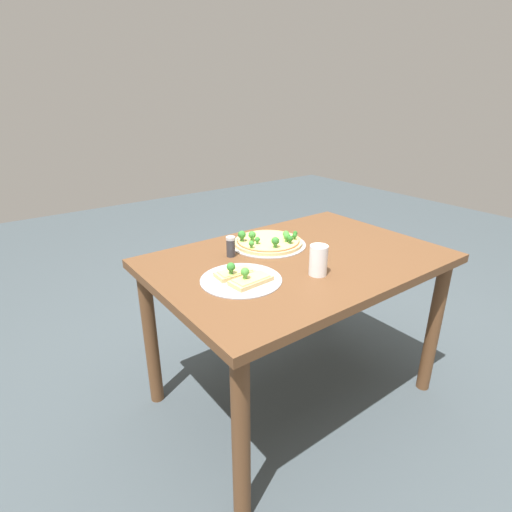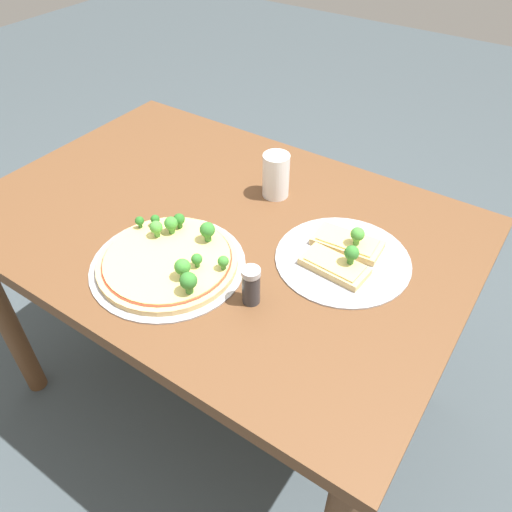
{
  "view_description": "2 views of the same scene",
  "coord_description": "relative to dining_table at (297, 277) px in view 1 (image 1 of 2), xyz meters",
  "views": [
    {
      "loc": [
        -1.07,
        -1.14,
        1.35
      ],
      "look_at": [
        -0.17,
        0.08,
        0.74
      ],
      "focal_mm": 28.0,
      "sensor_mm": 36.0,
      "label": 1
    },
    {
      "loc": [
        -0.62,
        0.75,
        1.46
      ],
      "look_at": [
        -0.17,
        0.08,
        0.74
      ],
      "focal_mm": 35.0,
      "sensor_mm": 36.0,
      "label": 2
    }
  ],
  "objects": [
    {
      "name": "pizza_tray_whole",
      "position": [
        -0.01,
        0.19,
        0.11
      ],
      "size": [
        0.34,
        0.34,
        0.07
      ],
      "color": "#A3A3A8",
      "rests_on": "dining_table"
    },
    {
      "name": "ground_plane",
      "position": [
        0.0,
        0.0,
        -0.62
      ],
      "size": [
        8.0,
        8.0,
        0.0
      ],
      "primitive_type": "plane",
      "color": "#3D474C"
    },
    {
      "name": "drinking_cup",
      "position": [
        -0.06,
        -0.17,
        0.15
      ],
      "size": [
        0.07,
        0.07,
        0.12
      ],
      "primitive_type": "cylinder",
      "color": "white",
      "rests_on": "dining_table"
    },
    {
      "name": "pizza_tray_slice",
      "position": [
        -0.32,
        -0.04,
        0.11
      ],
      "size": [
        0.3,
        0.3,
        0.07
      ],
      "color": "#A3A3A8",
      "rests_on": "dining_table"
    },
    {
      "name": "condiment_shaker",
      "position": [
        -0.22,
        0.18,
        0.14
      ],
      "size": [
        0.04,
        0.04,
        0.09
      ],
      "color": "#333338",
      "rests_on": "dining_table"
    },
    {
      "name": "dining_table",
      "position": [
        0.0,
        0.0,
        0.0
      ],
      "size": [
        1.21,
        0.83,
        0.72
      ],
      "color": "brown",
      "rests_on": "ground_plane"
    }
  ]
}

